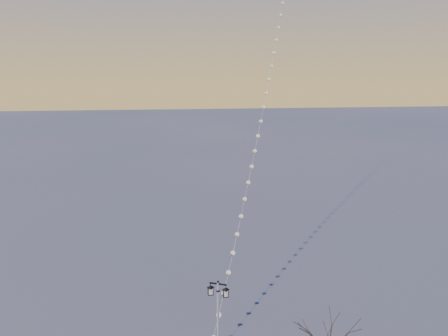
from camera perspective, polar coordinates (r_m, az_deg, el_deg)
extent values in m
cylinder|color=silver|center=(27.28, -0.80, -19.99)|extent=(0.15, 0.15, 5.28)
cylinder|color=black|center=(26.20, -0.81, -16.33)|extent=(0.22, 0.22, 0.07)
cube|color=black|center=(25.97, -0.82, -15.47)|extent=(1.02, 0.45, 0.07)
sphere|color=black|center=(25.91, -0.82, -15.21)|extent=(0.16, 0.16, 0.16)
pyramid|color=black|center=(26.17, -1.85, -15.65)|extent=(0.49, 0.49, 0.16)
cube|color=beige|center=(26.35, -1.84, -16.31)|extent=(0.29, 0.29, 0.38)
cube|color=black|center=(26.46, -1.84, -16.71)|extent=(0.34, 0.34, 0.04)
pyramid|color=black|center=(25.95, 0.23, -15.93)|extent=(0.49, 0.49, 0.16)
cube|color=beige|center=(26.13, 0.23, -16.59)|extent=(0.29, 0.29, 0.38)
cube|color=black|center=(26.24, 0.23, -16.99)|extent=(0.34, 0.34, 0.04)
cone|color=#ED4020|center=(45.22, 7.22, 21.18)|extent=(0.09, 0.09, 0.31)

